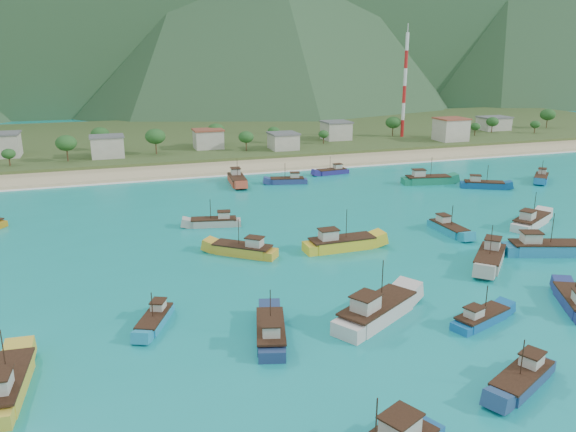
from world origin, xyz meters
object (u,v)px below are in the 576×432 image
object	(u,v)px
boat_21	(376,312)
boat_9	(541,178)
boat_15	(155,320)
boat_22	(332,172)
boat_4	(341,244)
boat_25	(271,333)
boat_13	(522,379)
boat_16	(531,222)
boat_31	(288,181)
boat_18	(481,319)
radio_tower	(405,86)
boat_5	(490,259)
boat_10	(544,249)
boat_23	(215,223)
boat_6	(237,180)
boat_24	(6,387)
boat_17	(575,303)
boat_2	(244,251)
boat_1	(483,185)
boat_28	(448,229)
boat_8	(427,180)

from	to	relation	value
boat_21	boat_9	bearing A→B (deg)	96.18
boat_15	boat_22	world-z (taller)	boat_22
boat_4	boat_25	world-z (taller)	boat_4
boat_13	boat_16	world-z (taller)	boat_16
boat_16	boat_31	distance (m)	57.93
boat_18	boat_22	bearing A→B (deg)	149.93
radio_tower	boat_5	world-z (taller)	radio_tower
boat_10	boat_15	size ratio (longest dim) A/B	1.55
boat_23	boat_15	bearing A→B (deg)	169.78
boat_22	boat_16	bearing A→B (deg)	-168.79
boat_16	boat_6	bearing A→B (deg)	-169.23
boat_5	boat_24	distance (m)	67.23
boat_4	boat_17	world-z (taller)	boat_4
boat_22	boat_2	bearing A→B (deg)	138.72
boat_18	boat_23	bearing A→B (deg)	-174.47
boat_25	radio_tower	bearing A→B (deg)	70.28
radio_tower	boat_10	distance (m)	122.42
boat_1	boat_22	distance (m)	38.54
boat_2	boat_28	bearing A→B (deg)	-51.46
boat_16	boat_25	distance (m)	64.18
boat_9	boat_15	distance (m)	111.93
boat_17	boat_23	xyz separation A→B (m)	(-36.33, 49.60, -0.07)
boat_25	boat_15	bearing A→B (deg)	161.75
boat_13	boat_25	world-z (taller)	boat_25
boat_18	boat_4	bearing A→B (deg)	171.21
boat_23	boat_24	world-z (taller)	boat_24
boat_2	boat_22	distance (m)	65.36
boat_1	boat_9	distance (m)	19.00
boat_21	boat_1	bearing A→B (deg)	103.41
boat_1	boat_4	size ratio (longest dim) A/B	0.85
boat_4	boat_16	distance (m)	39.01
boat_9	boat_8	bearing A→B (deg)	33.33
boat_24	boat_8	bearing A→B (deg)	41.58
boat_17	boat_18	distance (m)	13.99
boat_16	boat_22	distance (m)	57.82
radio_tower	boat_16	distance (m)	107.49
boat_9	boat_31	bearing A→B (deg)	29.82
radio_tower	boat_18	xyz separation A→B (m)	(-64.17, -131.37, -19.31)
boat_24	boat_9	bearing A→B (deg)	31.47
boat_1	boat_24	size ratio (longest dim) A/B	0.89
boat_1	boat_21	xyz separation A→B (m)	(-56.44, -54.07, 0.33)
boat_17	boat_31	distance (m)	79.81
boat_5	boat_10	xyz separation A→B (m)	(11.06, 0.87, 0.07)
boat_28	boat_18	bearing A→B (deg)	61.33
boat_8	boat_17	world-z (taller)	boat_8
boat_1	boat_5	distance (m)	52.93
boat_21	boat_25	world-z (taller)	boat_21
boat_10	boat_16	bearing A→B (deg)	164.51
boat_5	boat_6	size ratio (longest dim) A/B	0.91
boat_2	boat_4	bearing A→B (deg)	-59.87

